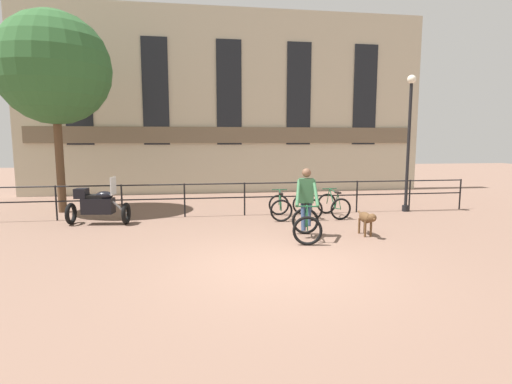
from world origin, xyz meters
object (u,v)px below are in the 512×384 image
at_px(cyclist_with_bike, 306,207).
at_px(parked_motorcycle, 98,205).
at_px(parked_bicycle_mid_right, 334,205).
at_px(parked_bicycle_near_lamp, 280,207).
at_px(street_lamp, 409,136).
at_px(parked_bicycle_mid_left, 307,206).
at_px(dog, 367,218).

height_order(cyclist_with_bike, parked_motorcycle, cyclist_with_bike).
xyz_separation_m(parked_motorcycle, parked_bicycle_mid_right, (7.00, 0.07, -0.20)).
xyz_separation_m(parked_bicycle_near_lamp, street_lamp, (4.43, 0.56, 2.15)).
relative_size(parked_bicycle_mid_left, parked_bicycle_mid_right, 0.96).
bearing_deg(street_lamp, parked_bicycle_near_lamp, -172.80).
relative_size(cyclist_with_bike, parked_bicycle_mid_right, 1.47).
height_order(parked_motorcycle, parked_bicycle_mid_left, parked_motorcycle).
bearing_deg(parked_bicycle_mid_left, street_lamp, -171.60).
distance_m(parked_bicycle_near_lamp, parked_bicycle_mid_right, 1.70).
distance_m(cyclist_with_bike, parked_bicycle_near_lamp, 2.56).
bearing_deg(parked_bicycle_mid_right, parked_motorcycle, -3.86).
relative_size(parked_bicycle_mid_right, street_lamp, 0.26).
xyz_separation_m(parked_motorcycle, street_lamp, (9.73, 0.63, 1.94)).
bearing_deg(parked_bicycle_mid_right, dog, 84.54).
bearing_deg(cyclist_with_bike, parked_bicycle_near_lamp, 105.43).
bearing_deg(dog, parked_bicycle_near_lamp, 124.33).
bearing_deg(cyclist_with_bike, street_lamp, 48.56).
height_order(dog, parked_bicycle_mid_left, parked_bicycle_mid_left).
relative_size(dog, parked_bicycle_near_lamp, 0.86).
distance_m(cyclist_with_bike, parked_bicycle_mid_right, 3.02).
xyz_separation_m(cyclist_with_bike, street_lamp, (4.32, 3.09, 1.74)).
bearing_deg(cyclist_with_bike, parked_bicycle_mid_left, 86.58).
relative_size(dog, parked_bicycle_mid_right, 0.88).
bearing_deg(parked_motorcycle, street_lamp, -79.01).
distance_m(cyclist_with_bike, parked_motorcycle, 5.94).
bearing_deg(parked_motorcycle, parked_bicycle_mid_right, -82.12).
height_order(parked_bicycle_near_lamp, street_lamp, street_lamp).
relative_size(cyclist_with_bike, street_lamp, 0.38).
xyz_separation_m(parked_bicycle_near_lamp, parked_bicycle_mid_right, (1.70, -0.00, -0.00)).
bearing_deg(parked_bicycle_mid_left, parked_motorcycle, 0.20).
relative_size(parked_motorcycle, parked_bicycle_mid_right, 1.50).
distance_m(parked_motorcycle, street_lamp, 9.94).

